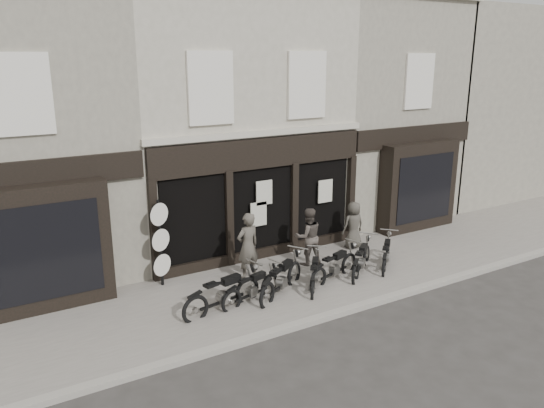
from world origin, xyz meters
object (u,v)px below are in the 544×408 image
motorcycle_1 (252,290)px  man_left (248,246)px  motorcycle_0 (223,297)px  advert_sign_post (161,247)px  motorcycle_3 (314,276)px  man_right (353,225)px  motorcycle_5 (361,262)px  motorcycle_6 (386,256)px  man_centre (308,236)px  motorcycle_4 (335,269)px  motorcycle_2 (282,281)px

motorcycle_1 → man_left: 1.57m
motorcycle_0 → advert_sign_post: (-0.83, 2.15, 0.80)m
motorcycle_3 → man_right: 3.38m
motorcycle_5 → motorcycle_6: motorcycle_5 is taller
motorcycle_5 → motorcycle_3: bearing=144.6°
motorcycle_6 → man_centre: size_ratio=0.93×
motorcycle_4 → motorcycle_6: (1.97, 0.03, -0.02)m
motorcycle_4 → man_left: 2.56m
motorcycle_0 → man_centre: size_ratio=1.32×
motorcycle_3 → motorcycle_6: 2.72m
motorcycle_0 → motorcycle_6: motorcycle_0 is taller
man_centre → motorcycle_4: bearing=102.6°
motorcycle_2 → man_centre: bearing=5.7°
motorcycle_5 → advert_sign_post: bearing=120.9°
advert_sign_post → man_centre: bearing=-34.1°
motorcycle_5 → motorcycle_2: bearing=142.5°
motorcycle_0 → motorcycle_1: 0.87m
motorcycle_1 → motorcycle_6: (4.66, 0.04, 0.01)m
motorcycle_1 → man_left: man_left is taller
man_centre → motorcycle_6: bearing=158.6°
motorcycle_0 → man_left: size_ratio=1.20×
motorcycle_2 → motorcycle_6: bearing=-30.6°
motorcycle_4 → motorcycle_5: same height
motorcycle_2 → man_left: bearing=73.1°
man_left → man_right: (4.18, 0.47, -0.19)m
motorcycle_4 → man_right: man_right is taller
man_centre → advert_sign_post: 4.41m
motorcycle_5 → man_left: bearing=119.9°
motorcycle_4 → motorcycle_6: 1.97m
motorcycle_4 → motorcycle_1: bearing=163.0°
motorcycle_2 → motorcycle_3: bearing=-34.1°
man_centre → motorcycle_2: bearing=47.9°
motorcycle_5 → motorcycle_6: (0.98, 0.01, -0.02)m
man_left → man_right: size_ratio=1.25×
motorcycle_3 → man_left: man_left is taller
motorcycle_0 → man_left: man_left is taller
motorcycle_4 → motorcycle_3: bearing=168.1°
man_right → motorcycle_2: bearing=26.2°
motorcycle_1 → motorcycle_6: 4.66m
motorcycle_5 → man_right: 2.09m
motorcycle_1 → motorcycle_3: bearing=-17.1°
motorcycle_0 → motorcycle_1: bearing=-6.0°
motorcycle_6 → advert_sign_post: (-6.35, 2.03, 0.86)m
motorcycle_6 → man_right: (0.09, 1.71, 0.51)m
motorcycle_4 → advert_sign_post: advert_sign_post is taller
motorcycle_2 → man_left: size_ratio=1.06×
motorcycle_1 → advert_sign_post: 2.81m
motorcycle_2 → motorcycle_5: size_ratio=1.13×
motorcycle_2 → man_left: 1.48m
motorcycle_1 → man_right: (4.75, 1.75, 0.52)m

